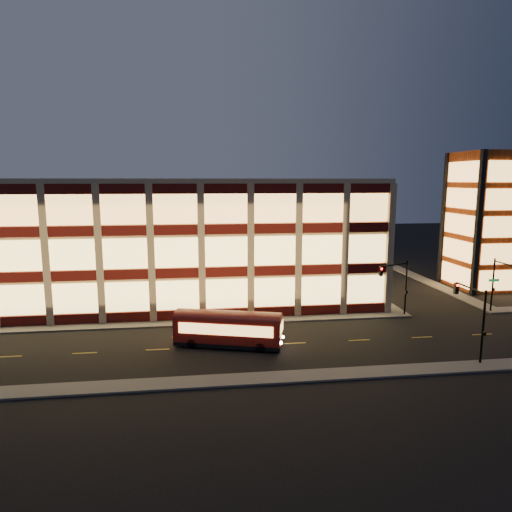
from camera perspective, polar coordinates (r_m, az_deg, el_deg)
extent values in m
plane|color=black|center=(46.27, -9.11, -8.72)|extent=(200.00, 200.00, 0.00)
cube|color=#514F4C|center=(47.39, -12.75, -8.30)|extent=(54.00, 2.00, 0.15)
cube|color=#514F4C|center=(66.18, 11.65, -3.17)|extent=(2.00, 30.00, 0.15)
cube|color=#514F4C|center=(70.52, 20.14, -2.79)|extent=(2.00, 30.00, 0.15)
cube|color=#514F4C|center=(34.13, -9.72, -15.40)|extent=(100.00, 2.00, 0.15)
cube|color=tan|center=(61.57, -11.66, 2.43)|extent=(50.00, 30.00, 14.00)
cube|color=tan|center=(61.13, -11.89, 9.19)|extent=(50.40, 30.40, 0.50)
cube|color=#470C0A|center=(48.06, -12.68, -7.32)|extent=(50.10, 0.25, 1.00)
cube|color=#E6BA60|center=(47.52, -12.77, -4.89)|extent=(49.00, 0.20, 3.00)
cube|color=#470C0A|center=(65.78, 10.95, -2.71)|extent=(0.25, 30.10, 1.00)
cube|color=#E6BA60|center=(65.37, 10.99, -0.91)|extent=(0.20, 29.00, 3.00)
cube|color=#470C0A|center=(46.99, -12.88, -2.18)|extent=(50.10, 0.25, 1.00)
cube|color=#E6BA60|center=(46.64, -12.97, 0.35)|extent=(49.00, 0.20, 3.00)
cube|color=#470C0A|center=(65.01, 11.07, 1.08)|extent=(0.25, 30.10, 1.00)
cube|color=#E6BA60|center=(64.73, 11.11, 2.92)|extent=(0.20, 29.00, 3.00)
cube|color=#470C0A|center=(46.32, -13.08, 3.16)|extent=(50.10, 0.25, 1.00)
cube|color=#E6BA60|center=(46.17, -13.17, 5.75)|extent=(49.00, 0.20, 3.00)
cube|color=#470C0A|center=(64.52, 11.19, 4.95)|extent=(0.25, 30.10, 1.00)
cube|color=#E6BA60|center=(64.39, 11.23, 6.81)|extent=(0.20, 29.00, 3.00)
cube|color=#8C3814|center=(68.11, 27.01, 3.95)|extent=(8.00, 8.00, 18.00)
cube|color=black|center=(62.58, 26.03, 3.62)|extent=(0.60, 0.60, 18.00)
cube|color=black|center=(69.36, 22.41, 4.35)|extent=(0.60, 0.60, 18.00)
cube|color=black|center=(73.66, 27.83, 4.22)|extent=(0.60, 0.60, 18.00)
cube|color=#EAA652|center=(65.79, 28.53, -2.68)|extent=(6.60, 0.16, 2.60)
cube|color=#EAA652|center=(66.86, 23.66, -2.14)|extent=(0.16, 6.60, 2.60)
cube|color=#EAA652|center=(65.22, 28.76, 0.24)|extent=(6.60, 0.16, 2.60)
cube|color=#EAA652|center=(66.31, 23.85, 0.74)|extent=(0.16, 6.60, 2.60)
cube|color=#EAA652|center=(64.83, 29.00, 3.21)|extent=(6.60, 0.16, 2.60)
cube|color=#EAA652|center=(65.93, 24.05, 3.66)|extent=(0.16, 6.60, 2.60)
cube|color=#EAA652|center=(64.62, 29.24, 6.20)|extent=(6.60, 0.16, 2.60)
cube|color=#EAA652|center=(65.72, 24.25, 6.60)|extent=(0.16, 6.60, 2.60)
cube|color=#EAA652|center=(65.68, 24.45, 9.56)|extent=(0.16, 6.60, 2.60)
cylinder|color=black|center=(51.13, 18.22, -3.83)|extent=(0.18, 0.18, 6.00)
cylinder|color=black|center=(49.19, 16.92, -1.06)|extent=(3.56, 1.63, 0.14)
cube|color=black|center=(47.91, 15.35, -1.87)|extent=(0.32, 0.32, 0.95)
sphere|color=#FF0C05|center=(47.70, 15.45, -1.56)|extent=(0.20, 0.20, 0.20)
cube|color=black|center=(51.05, 18.29, -4.32)|extent=(0.25, 0.18, 0.28)
cylinder|color=black|center=(56.16, 27.47, -3.27)|extent=(0.18, 0.18, 6.00)
cylinder|color=black|center=(54.08, 28.89, -0.92)|extent=(0.14, 4.00, 0.14)
cube|color=black|center=(56.08, 27.56, -3.71)|extent=(0.25, 0.18, 0.28)
cube|color=#0C7226|center=(55.92, 27.61, -2.70)|extent=(1.20, 0.06, 0.28)
cylinder|color=black|center=(40.01, 26.51, -8.03)|extent=(0.18, 0.18, 6.00)
cylinder|color=black|center=(40.95, 25.23, -3.64)|extent=(0.14, 4.00, 0.14)
cube|color=black|center=(42.70, 23.75, -3.72)|extent=(0.32, 0.32, 0.95)
sphere|color=#FF0C05|center=(42.49, 23.90, -3.38)|extent=(0.20, 0.20, 0.20)
cube|color=black|center=(39.97, 26.62, -8.66)|extent=(0.25, 0.18, 0.28)
cube|color=maroon|center=(40.21, -3.49, -9.06)|extent=(9.57, 4.89, 2.14)
cube|color=black|center=(40.63, -3.48, -10.74)|extent=(9.57, 4.89, 0.33)
cylinder|color=black|center=(40.40, -7.99, -10.79)|extent=(0.88, 0.51, 0.84)
cylinder|color=black|center=(42.24, -7.17, -9.86)|extent=(0.88, 0.51, 0.84)
cylinder|color=black|center=(39.14, 0.53, -11.38)|extent=(0.88, 0.51, 0.84)
cylinder|color=black|center=(41.03, 0.96, -10.37)|extent=(0.88, 0.51, 0.84)
cube|color=#EAA652|center=(39.02, -3.88, -9.22)|extent=(7.85, 2.40, 0.93)
cube|color=#EAA652|center=(41.23, -3.13, -8.17)|extent=(7.85, 2.40, 0.93)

